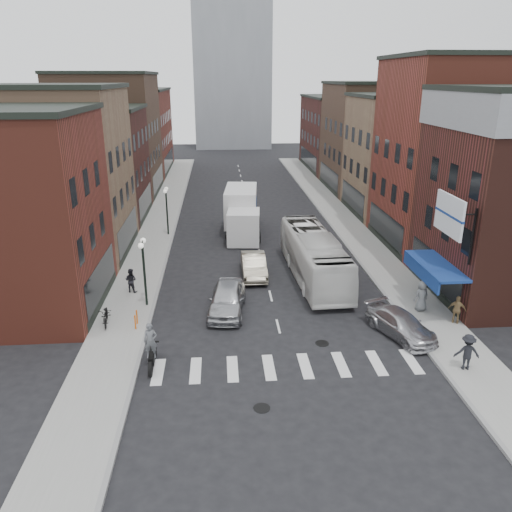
# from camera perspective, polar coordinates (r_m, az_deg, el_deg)

# --- Properties ---
(ground) EXTENTS (160.00, 160.00, 0.00)m
(ground) POSITION_cam_1_polar(r_m,az_deg,el_deg) (26.42, 2.81, -9.04)
(ground) COLOR black
(ground) RESTS_ON ground
(sidewalk_left) EXTENTS (3.00, 74.00, 0.15)m
(sidewalk_left) POSITION_cam_1_polar(r_m,az_deg,el_deg) (47.02, -10.88, 3.80)
(sidewalk_left) COLOR gray
(sidewalk_left) RESTS_ON ground
(sidewalk_right) EXTENTS (3.00, 74.00, 0.15)m
(sidewalk_right) POSITION_cam_1_polar(r_m,az_deg,el_deg) (48.10, 9.72, 4.24)
(sidewalk_right) COLOR gray
(sidewalk_right) RESTS_ON ground
(curb_left) EXTENTS (0.20, 74.00, 0.16)m
(curb_left) POSITION_cam_1_polar(r_m,az_deg,el_deg) (46.89, -9.05, 3.78)
(curb_left) COLOR gray
(curb_left) RESTS_ON ground
(curb_right) EXTENTS (0.20, 74.00, 0.16)m
(curb_right) POSITION_cam_1_polar(r_m,az_deg,el_deg) (47.78, 7.96, 4.13)
(curb_right) COLOR gray
(curb_right) RESTS_ON ground
(crosswalk_stripes) EXTENTS (12.00, 2.20, 0.01)m
(crosswalk_stripes) POSITION_cam_1_polar(r_m,az_deg,el_deg) (23.86, 3.71, -12.50)
(crosswalk_stripes) COLOR silver
(crosswalk_stripes) RESTS_ON ground
(bldg_left_near) EXTENTS (10.30, 9.20, 11.30)m
(bldg_left_near) POSITION_cam_1_polar(r_m,az_deg,el_deg) (30.78, -27.16, 4.29)
(bldg_left_near) COLOR maroon
(bldg_left_near) RESTS_ON ground
(bldg_left_mid_a) EXTENTS (10.30, 10.20, 12.30)m
(bldg_left_mid_a) POSITION_cam_1_polar(r_m,az_deg,el_deg) (39.40, -22.22, 8.73)
(bldg_left_mid_a) COLOR #8B674D
(bldg_left_mid_a) RESTS_ON ground
(bldg_left_mid_b) EXTENTS (10.30, 10.20, 10.30)m
(bldg_left_mid_b) POSITION_cam_1_polar(r_m,az_deg,el_deg) (49.05, -18.69, 9.87)
(bldg_left_mid_b) COLOR #3F1D16
(bldg_left_mid_b) RESTS_ON ground
(bldg_left_far_a) EXTENTS (10.30, 12.20, 13.30)m
(bldg_left_far_a) POSITION_cam_1_polar(r_m,az_deg,el_deg) (59.49, -16.35, 13.14)
(bldg_left_far_a) COLOR brown
(bldg_left_far_a) RESTS_ON ground
(bldg_left_far_b) EXTENTS (10.30, 16.20, 11.30)m
(bldg_left_far_b) POSITION_cam_1_polar(r_m,az_deg,el_deg) (73.29, -14.11, 13.66)
(bldg_left_far_b) COLOR maroon
(bldg_left_far_b) RESTS_ON ground
(bldg_right_mid_a) EXTENTS (10.30, 10.20, 14.30)m
(bldg_right_mid_a) POSITION_cam_1_polar(r_m,az_deg,el_deg) (41.49, 21.85, 10.67)
(bldg_right_mid_a) COLOR maroon
(bldg_right_mid_a) RESTS_ON ground
(bldg_right_mid_b) EXTENTS (10.30, 10.20, 11.30)m
(bldg_right_mid_b) POSITION_cam_1_polar(r_m,az_deg,el_deg) (50.79, 16.81, 10.94)
(bldg_right_mid_b) COLOR #8B674D
(bldg_right_mid_b) RESTS_ON ground
(bldg_right_far_a) EXTENTS (10.30, 12.20, 12.30)m
(bldg_right_far_a) POSITION_cam_1_polar(r_m,az_deg,el_deg) (61.05, 13.21, 13.08)
(bldg_right_far_a) COLOR brown
(bldg_right_far_a) RESTS_ON ground
(bldg_right_far_b) EXTENTS (10.30, 16.20, 10.30)m
(bldg_right_far_b) POSITION_cam_1_polar(r_m,az_deg,el_deg) (74.56, 9.96, 13.65)
(bldg_right_far_b) COLOR #3F1D16
(bldg_right_far_b) RESTS_ON ground
(awning_blue) EXTENTS (1.80, 5.00, 0.78)m
(awning_blue) POSITION_cam_1_polar(r_m,az_deg,el_deg) (29.88, 19.54, -1.16)
(awning_blue) COLOR navy
(awning_blue) RESTS_ON ground
(billboard_sign) EXTENTS (1.52, 3.00, 3.70)m
(billboard_sign) POSITION_cam_1_polar(r_m,az_deg,el_deg) (26.99, 21.36, 4.27)
(billboard_sign) COLOR black
(billboard_sign) RESTS_ON ground
(distant_tower) EXTENTS (14.00, 14.00, 50.00)m
(distant_tower) POSITION_cam_1_polar(r_m,az_deg,el_deg) (101.75, -2.90, 26.67)
(distant_tower) COLOR #9399A0
(distant_tower) RESTS_ON ground
(streetlamp_near) EXTENTS (0.32, 1.22, 4.11)m
(streetlamp_near) POSITION_cam_1_polar(r_m,az_deg,el_deg) (29.02, -12.74, -0.49)
(streetlamp_near) COLOR black
(streetlamp_near) RESTS_ON ground
(streetlamp_far) EXTENTS (0.32, 1.22, 4.11)m
(streetlamp_far) POSITION_cam_1_polar(r_m,az_deg,el_deg) (42.34, -10.20, 6.06)
(streetlamp_far) COLOR black
(streetlamp_far) RESTS_ON ground
(bike_rack) EXTENTS (0.08, 0.68, 0.80)m
(bike_rack) POSITION_cam_1_polar(r_m,az_deg,el_deg) (27.52, -13.55, -7.07)
(bike_rack) COLOR #D8590C
(bike_rack) RESTS_ON sidewalk_left
(box_truck) EXTENTS (3.12, 8.80, 3.74)m
(box_truck) POSITION_cam_1_polar(r_m,az_deg,el_deg) (42.53, -1.64, 4.95)
(box_truck) COLOR silver
(box_truck) RESTS_ON ground
(motorcycle_rider) EXTENTS (0.64, 2.23, 2.27)m
(motorcycle_rider) POSITION_cam_1_polar(r_m,az_deg,el_deg) (23.71, -11.89, -10.16)
(motorcycle_rider) COLOR black
(motorcycle_rider) RESTS_ON ground
(transit_bus) EXTENTS (3.08, 11.29, 3.12)m
(transit_bus) POSITION_cam_1_polar(r_m,az_deg,el_deg) (33.25, 6.62, 0.02)
(transit_bus) COLOR silver
(transit_bus) RESTS_ON ground
(sedan_left_near) EXTENTS (2.50, 5.04, 1.65)m
(sedan_left_near) POSITION_cam_1_polar(r_m,az_deg,el_deg) (28.55, -3.33, -4.88)
(sedan_left_near) COLOR #B1B2B6
(sedan_left_near) RESTS_ON ground
(sedan_left_far) EXTENTS (1.59, 4.52, 1.49)m
(sedan_left_far) POSITION_cam_1_polar(r_m,az_deg,el_deg) (33.64, -0.26, -1.09)
(sedan_left_far) COLOR #AAA18A
(sedan_left_far) RESTS_ON ground
(curb_car) EXTENTS (3.26, 4.74, 1.27)m
(curb_car) POSITION_cam_1_polar(r_m,az_deg,el_deg) (27.15, 16.22, -7.52)
(curb_car) COLOR #B0AFB4
(curb_car) RESTS_ON ground
(parked_bicycle) EXTENTS (0.94, 1.98, 1.00)m
(parked_bicycle) POSITION_cam_1_polar(r_m,az_deg,el_deg) (28.19, -16.77, -6.49)
(parked_bicycle) COLOR black
(parked_bicycle) RESTS_ON sidewalk_left
(ped_left_solo) EXTENTS (0.84, 0.65, 1.53)m
(ped_left_solo) POSITION_cam_1_polar(r_m,az_deg,el_deg) (31.72, -14.11, -2.72)
(ped_left_solo) COLOR black
(ped_left_solo) RESTS_ON sidewalk_left
(ped_right_a) EXTENTS (1.19, 0.73, 1.72)m
(ped_right_a) POSITION_cam_1_polar(r_m,az_deg,el_deg) (24.86, 23.00, -10.06)
(ped_right_a) COLOR black
(ped_right_a) RESTS_ON sidewalk_right
(ped_right_b) EXTENTS (1.03, 0.88, 1.58)m
(ped_right_b) POSITION_cam_1_polar(r_m,az_deg,el_deg) (29.03, 22.00, -5.71)
(ped_right_b) COLOR olive
(ped_right_b) RESTS_ON sidewalk_right
(ped_right_c) EXTENTS (1.00, 0.78, 1.80)m
(ped_right_c) POSITION_cam_1_polar(r_m,az_deg,el_deg) (29.83, 18.42, -4.34)
(ped_right_c) COLOR slate
(ped_right_c) RESTS_ON sidewalk_right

